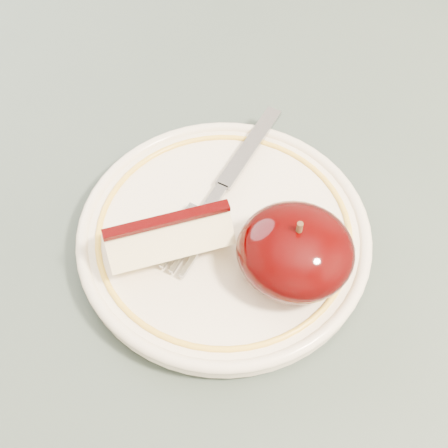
% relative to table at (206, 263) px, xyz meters
% --- Properties ---
extents(table, '(0.90, 0.90, 0.75)m').
position_rel_table_xyz_m(table, '(0.00, 0.00, 0.00)').
color(table, brown).
rests_on(table, ground).
extents(plate, '(0.21, 0.21, 0.02)m').
position_rel_table_xyz_m(plate, '(0.02, -0.03, 0.10)').
color(plate, '#F3E7CC').
rests_on(plate, table).
extents(apple_half, '(0.08, 0.07, 0.06)m').
position_rel_table_xyz_m(apple_half, '(0.08, -0.05, 0.13)').
color(apple_half, black).
rests_on(apple_half, plate).
extents(apple_wedge, '(0.09, 0.07, 0.04)m').
position_rel_table_xyz_m(apple_wedge, '(-0.01, -0.06, 0.12)').
color(apple_wedge, beige).
rests_on(apple_wedge, plate).
extents(fork, '(0.06, 0.17, 0.00)m').
position_rel_table_xyz_m(fork, '(0.01, 0.00, 0.11)').
color(fork, gray).
rests_on(fork, plate).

